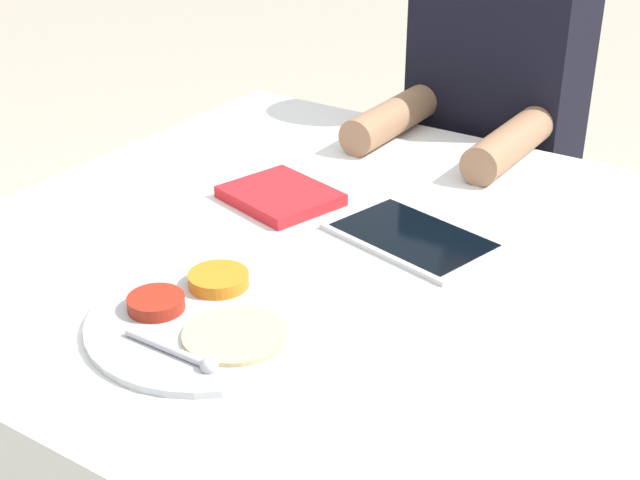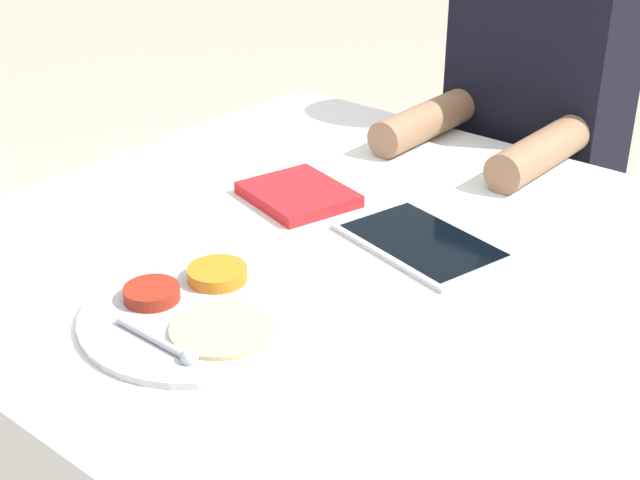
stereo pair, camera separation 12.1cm
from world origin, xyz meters
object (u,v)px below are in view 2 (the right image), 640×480
object	(u,v)px
red_notebook	(298,195)
person_diner	(527,186)
tablet_device	(422,242)
thali_tray	(200,310)

from	to	relation	value
red_notebook	person_diner	xyz separation A→B (m)	(0.12, 0.59, -0.15)
tablet_device	person_diner	distance (m)	0.62
person_diner	thali_tray	bearing A→B (deg)	-88.75
red_notebook	tablet_device	xyz separation A→B (m)	(0.25, -0.00, -0.00)
thali_tray	tablet_device	xyz separation A→B (m)	(0.11, 0.35, -0.00)
thali_tray	person_diner	world-z (taller)	person_diner
person_diner	red_notebook	bearing A→B (deg)	-101.57
thali_tray	tablet_device	distance (m)	0.37
tablet_device	person_diner	size ratio (longest dim) A/B	0.23
red_notebook	tablet_device	world-z (taller)	red_notebook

